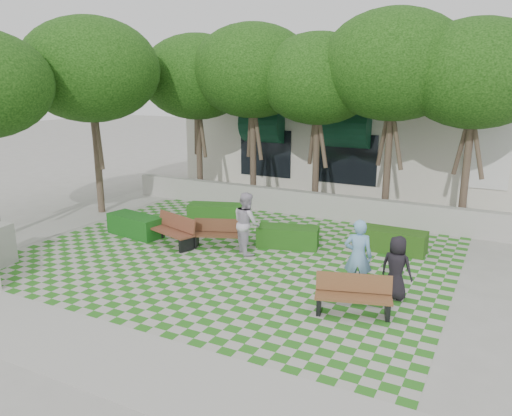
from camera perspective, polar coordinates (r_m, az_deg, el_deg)
The scene contains 17 objects.
ground at distance 13.73m, azimuth -4.77°, elevation -6.83°, with size 90.00×90.00×0.00m, color gray.
lawn at distance 14.53m, azimuth -2.67°, elevation -5.54°, with size 12.00×12.00×0.00m, color #2B721E.
sidewalk_south at distance 10.45m, azimuth -19.06°, elevation -14.84°, with size 16.00×2.00×0.01m, color #9E9B93.
sidewalk_west at distance 19.02m, azimuth -21.81°, elevation -1.72°, with size 2.00×12.00×0.01m, color #9E9B93.
retaining_wall at distance 18.88m, azimuth 5.23°, elevation 0.57°, with size 15.00×0.36×0.90m, color #9E9B93.
bench_east at distance 11.21m, azimuth 11.06°, elevation -9.84°, with size 1.73×1.00×0.87m.
bench_mid at distance 15.26m, azimuth -4.23°, elevation -2.98°, with size 1.68×1.08×0.84m.
bench_west at distance 15.59m, azimuth -9.55°, elevation -2.60°, with size 1.87×1.10×0.93m.
hedge_east at distance 15.39m, azimuth 15.41°, elevation -3.62°, with size 1.90×0.76×0.66m, color #1F4512.
hedge_midright at distance 15.25m, azimuth 3.67°, elevation -3.31°, with size 1.84×0.74×0.64m, color #1B4913.
hedge_midleft at distance 17.85m, azimuth -4.59°, elevation -0.61°, with size 1.94×0.77×0.68m, color #1C5015.
hedge_west at distance 16.82m, azimuth -13.62°, elevation -1.93°, with size 1.94×0.78×0.68m, color #134815.
person_blue at distance 12.11m, azimuth 11.58°, elevation -5.44°, with size 0.67×0.44×1.83m, color #70A3CD.
person_dark at distance 12.04m, azimuth 15.75°, elevation -6.60°, with size 0.74×0.48×1.52m, color black.
person_white at distance 14.56m, azimuth -1.07°, elevation -1.72°, with size 0.89×0.69×1.83m, color #C0B5C7.
tree_row at distance 18.88m, azimuth -0.14°, elevation 15.12°, with size 17.70×13.40×7.41m.
building at distance 25.68m, azimuth 14.08°, elevation 8.59°, with size 18.00×8.92×5.15m.
Camera 1 is at (6.87, -10.78, 4.99)m, focal length 35.00 mm.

